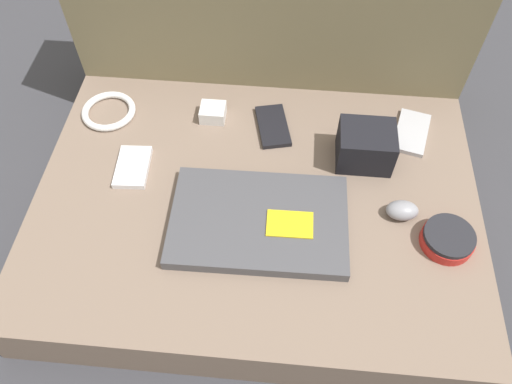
% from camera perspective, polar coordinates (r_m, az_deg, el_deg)
% --- Properties ---
extents(ground_plane, '(8.00, 8.00, 0.00)m').
position_cam_1_polar(ground_plane, '(1.14, 0.00, -4.30)').
color(ground_plane, '#38383D').
extents(couch_seat, '(0.92, 0.67, 0.13)m').
position_cam_1_polar(couch_seat, '(1.08, 0.00, -2.56)').
color(couch_seat, '#7A6656').
rests_on(couch_seat, ground_plane).
extents(couch_backrest, '(0.92, 0.20, 0.45)m').
position_cam_1_polar(couch_backrest, '(1.27, 1.88, 18.23)').
color(couch_backrest, '#756B4C').
rests_on(couch_backrest, ground_plane).
extents(laptop, '(0.35, 0.23, 0.03)m').
position_cam_1_polar(laptop, '(0.99, 0.35, -3.33)').
color(laptop, '#47474C').
rests_on(laptop, couch_seat).
extents(computer_mouse, '(0.07, 0.05, 0.04)m').
position_cam_1_polar(computer_mouse, '(1.03, 16.36, -2.03)').
color(computer_mouse, gray).
rests_on(computer_mouse, couch_seat).
extents(speaker_puck, '(0.10, 0.10, 0.03)m').
position_cam_1_polar(speaker_puck, '(1.03, 21.07, -5.03)').
color(speaker_puck, red).
rests_on(speaker_puck, couch_seat).
extents(phone_silver, '(0.10, 0.14, 0.01)m').
position_cam_1_polar(phone_silver, '(1.19, 17.36, 6.52)').
color(phone_silver, '#B7B7BC').
rests_on(phone_silver, couch_seat).
extents(phone_black, '(0.09, 0.14, 0.01)m').
position_cam_1_polar(phone_black, '(1.15, 1.94, 7.54)').
color(phone_black, black).
rests_on(phone_black, couch_seat).
extents(phone_small, '(0.07, 0.11, 0.01)m').
position_cam_1_polar(phone_small, '(1.10, -13.91, 2.80)').
color(phone_small, silver).
rests_on(phone_small, couch_seat).
extents(camera_pouch, '(0.12, 0.10, 0.09)m').
position_cam_1_polar(camera_pouch, '(1.09, 12.41, 5.17)').
color(camera_pouch, black).
rests_on(camera_pouch, couch_seat).
extents(charger_brick, '(0.06, 0.05, 0.03)m').
position_cam_1_polar(charger_brick, '(1.17, -4.94, 9.04)').
color(charger_brick, silver).
rests_on(charger_brick, couch_seat).
extents(cable_coil, '(0.13, 0.13, 0.02)m').
position_cam_1_polar(cable_coil, '(1.23, -16.49, 8.87)').
color(cable_coil, white).
rests_on(cable_coil, couch_seat).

